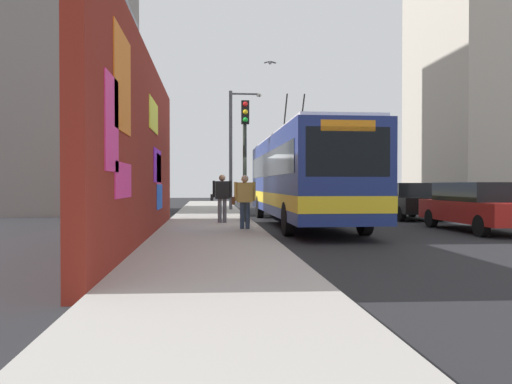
% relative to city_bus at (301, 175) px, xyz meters
% --- Properties ---
extents(ground_plane, '(80.00, 80.00, 0.00)m').
position_rel_city_bus_xyz_m(ground_plane, '(-1.10, 1.80, -1.86)').
color(ground_plane, '#232326').
extents(sidewalk_slab, '(48.00, 3.20, 0.15)m').
position_rel_city_bus_xyz_m(sidewalk_slab, '(-1.10, 3.40, -1.79)').
color(sidewalk_slab, '#ADA8A0').
rests_on(sidewalk_slab, ground_plane).
extents(graffiti_wall, '(13.74, 0.32, 4.90)m').
position_rel_city_bus_xyz_m(graffiti_wall, '(-5.24, 5.15, 0.59)').
color(graffiti_wall, maroon).
rests_on(graffiti_wall, ground_plane).
extents(building_far_left, '(8.30, 6.44, 21.86)m').
position_rel_city_bus_xyz_m(building_far_left, '(9.51, 11.00, 9.07)').
color(building_far_left, gray).
rests_on(building_far_left, ground_plane).
extents(building_far_right, '(9.19, 9.61, 16.50)m').
position_rel_city_bus_xyz_m(building_far_right, '(11.71, -15.20, 6.39)').
color(building_far_right, '#B2A899').
rests_on(building_far_right, ground_plane).
extents(city_bus, '(12.57, 2.58, 5.14)m').
position_rel_city_bus_xyz_m(city_bus, '(0.00, 0.00, 0.00)').
color(city_bus, navy).
rests_on(city_bus, ground_plane).
extents(parked_car_red, '(4.90, 1.93, 1.58)m').
position_rel_city_bus_xyz_m(parked_car_red, '(-3.15, -5.20, -1.03)').
color(parked_car_red, '#B21E19').
rests_on(parked_car_red, ground_plane).
extents(parked_car_black, '(4.30, 1.89, 1.58)m').
position_rel_city_bus_xyz_m(parked_car_black, '(2.69, -5.20, -1.03)').
color(parked_car_black, black).
rests_on(parked_car_black, ground_plane).
extents(pedestrian_midblock, '(0.23, 0.76, 1.71)m').
position_rel_city_bus_xyz_m(pedestrian_midblock, '(-0.62, 2.99, -0.71)').
color(pedestrian_midblock, '#595960').
rests_on(pedestrian_midblock, sidewalk_slab).
extents(pedestrian_at_curb, '(0.22, 0.74, 1.65)m').
position_rel_city_bus_xyz_m(pedestrian_at_curb, '(-3.16, 2.37, -0.75)').
color(pedestrian_at_curb, '#2D3F59').
rests_on(pedestrian_at_curb, sidewalk_slab).
extents(traffic_light, '(0.49, 0.28, 4.41)m').
position_rel_city_bus_xyz_m(traffic_light, '(-0.39, 2.15, 1.24)').
color(traffic_light, '#2D382D').
rests_on(traffic_light, sidewalk_slab).
extents(street_lamp, '(0.44, 1.78, 6.48)m').
position_rel_city_bus_xyz_m(street_lamp, '(8.85, 2.05, 2.02)').
color(street_lamp, '#4C4C51').
rests_on(street_lamp, sidewalk_slab).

